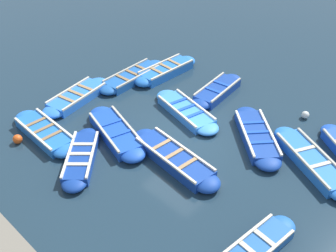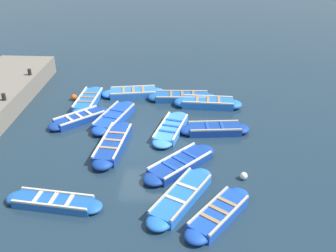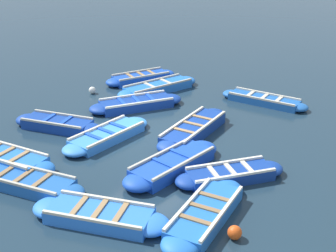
{
  "view_description": "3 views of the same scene",
  "coord_description": "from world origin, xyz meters",
  "px_view_note": "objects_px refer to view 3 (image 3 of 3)",
  "views": [
    {
      "loc": [
        -8.82,
        -7.45,
        9.03
      ],
      "look_at": [
        -0.15,
        0.72,
        0.2
      ],
      "focal_mm": 42.0,
      "sensor_mm": 36.0,
      "label": 1
    },
    {
      "loc": [
        1.96,
        -15.34,
        9.2
      ],
      "look_at": [
        1.0,
        0.48,
        0.54
      ],
      "focal_mm": 42.0,
      "sensor_mm": 36.0,
      "label": 2
    },
    {
      "loc": [
        -6.93,
        12.87,
        6.83
      ],
      "look_at": [
        -0.66,
        -0.14,
        0.42
      ],
      "focal_mm": 50.0,
      "sensor_mm": 36.0,
      "label": 3
    }
  ],
  "objects_px": {
    "boat_outer_left": "(264,100)",
    "boat_inner_gap": "(100,216)",
    "boat_tucked": "(5,159)",
    "boat_drifting": "(57,124)",
    "boat_centre": "(205,214)",
    "boat_mid_row": "(141,78)",
    "boat_near_quay": "(136,104)",
    "boat_broadside": "(24,182)",
    "boat_end_of_row": "(194,129)",
    "boat_stern_in": "(173,164)",
    "buoy_yellow_far": "(235,233)",
    "boat_outer_right": "(230,175)",
    "buoy_orange_near": "(92,90)",
    "boat_bow_out": "(107,135)",
    "boat_alongside": "(158,87)"
  },
  "relations": [
    {
      "from": "buoy_yellow_far",
      "to": "boat_mid_row",
      "type": "bearing_deg",
      "value": -50.64
    },
    {
      "from": "boat_stern_in",
      "to": "buoy_yellow_far",
      "type": "bearing_deg",
      "value": 139.2
    },
    {
      "from": "boat_tucked",
      "to": "buoy_yellow_far",
      "type": "height_order",
      "value": "boat_tucked"
    },
    {
      "from": "boat_alongside",
      "to": "buoy_yellow_far",
      "type": "height_order",
      "value": "boat_alongside"
    },
    {
      "from": "boat_mid_row",
      "to": "boat_inner_gap",
      "type": "xyz_separation_m",
      "value": [
        -4.31,
        9.95,
        -0.01
      ]
    },
    {
      "from": "boat_alongside",
      "to": "buoy_orange_near",
      "type": "xyz_separation_m",
      "value": [
        2.39,
        1.47,
        -0.03
      ]
    },
    {
      "from": "boat_alongside",
      "to": "boat_mid_row",
      "type": "bearing_deg",
      "value": -32.88
    },
    {
      "from": "boat_mid_row",
      "to": "boat_end_of_row",
      "type": "distance_m",
      "value": 6.16
    },
    {
      "from": "boat_mid_row",
      "to": "boat_near_quay",
      "type": "distance_m",
      "value": 3.26
    },
    {
      "from": "boat_mid_row",
      "to": "boat_drifting",
      "type": "xyz_separation_m",
      "value": [
        0.12,
        5.92,
        0.0
      ]
    },
    {
      "from": "boat_bow_out",
      "to": "buoy_orange_near",
      "type": "relative_size",
      "value": 12.38
    },
    {
      "from": "boat_outer_left",
      "to": "boat_inner_gap",
      "type": "bearing_deg",
      "value": 81.13
    },
    {
      "from": "boat_broadside",
      "to": "boat_near_quay",
      "type": "relative_size",
      "value": 1.12
    },
    {
      "from": "boat_outer_right",
      "to": "buoy_orange_near",
      "type": "height_order",
      "value": "boat_outer_right"
    },
    {
      "from": "boat_centre",
      "to": "boat_end_of_row",
      "type": "distance_m",
      "value": 5.01
    },
    {
      "from": "boat_drifting",
      "to": "boat_bow_out",
      "type": "relative_size",
      "value": 0.91
    },
    {
      "from": "boat_inner_gap",
      "to": "boat_end_of_row",
      "type": "bearing_deg",
      "value": -91.1
    },
    {
      "from": "boat_centre",
      "to": "boat_broadside",
      "type": "bearing_deg",
      "value": 8.07
    },
    {
      "from": "boat_outer_right",
      "to": "boat_centre",
      "type": "distance_m",
      "value": 2.13
    },
    {
      "from": "boat_end_of_row",
      "to": "buoy_orange_near",
      "type": "distance_m",
      "value": 5.86
    },
    {
      "from": "boat_outer_left",
      "to": "boat_stern_in",
      "type": "height_order",
      "value": "boat_stern_in"
    },
    {
      "from": "boat_inner_gap",
      "to": "boat_alongside",
      "type": "xyz_separation_m",
      "value": [
        3.01,
        -9.11,
        0.01
      ]
    },
    {
      "from": "boat_mid_row",
      "to": "boat_centre",
      "type": "bearing_deg",
      "value": 127.03
    },
    {
      "from": "boat_end_of_row",
      "to": "buoy_yellow_far",
      "type": "bearing_deg",
      "value": 122.4
    },
    {
      "from": "boat_broadside",
      "to": "boat_mid_row",
      "type": "height_order",
      "value": "boat_mid_row"
    },
    {
      "from": "boat_tucked",
      "to": "boat_inner_gap",
      "type": "distance_m",
      "value": 4.35
    },
    {
      "from": "boat_broadside",
      "to": "boat_end_of_row",
      "type": "height_order",
      "value": "boat_end_of_row"
    },
    {
      "from": "boat_outer_left",
      "to": "boat_near_quay",
      "type": "relative_size",
      "value": 1.07
    },
    {
      "from": "boat_end_of_row",
      "to": "boat_centre",
      "type": "bearing_deg",
      "value": 116.13
    },
    {
      "from": "boat_stern_in",
      "to": "boat_bow_out",
      "type": "distance_m",
      "value": 3.02
    },
    {
      "from": "boat_alongside",
      "to": "boat_outer_left",
      "type": "bearing_deg",
      "value": -173.27
    },
    {
      "from": "boat_mid_row",
      "to": "boat_bow_out",
      "type": "xyz_separation_m",
      "value": [
        -1.95,
        5.91,
        -0.02
      ]
    },
    {
      "from": "boat_alongside",
      "to": "boat_bow_out",
      "type": "relative_size",
      "value": 1.04
    },
    {
      "from": "boat_inner_gap",
      "to": "boat_near_quay",
      "type": "distance_m",
      "value": 7.58
    },
    {
      "from": "boat_drifting",
      "to": "boat_stern_in",
      "type": "bearing_deg",
      "value": 169.47
    },
    {
      "from": "boat_outer_right",
      "to": "boat_end_of_row",
      "type": "xyz_separation_m",
      "value": [
        2.12,
        -2.36,
        0.03
      ]
    },
    {
      "from": "boat_centre",
      "to": "boat_alongside",
      "type": "bearing_deg",
      "value": -56.15
    },
    {
      "from": "boat_stern_in",
      "to": "buoy_yellow_far",
      "type": "xyz_separation_m",
      "value": [
        -2.69,
        2.32,
        -0.02
      ]
    },
    {
      "from": "boat_stern_in",
      "to": "boat_broadside",
      "type": "bearing_deg",
      "value": 38.9
    },
    {
      "from": "boat_drifting",
      "to": "boat_bow_out",
      "type": "xyz_separation_m",
      "value": [
        -2.07,
        -0.01,
        -0.03
      ]
    },
    {
      "from": "boat_tucked",
      "to": "boat_near_quay",
      "type": "distance_m",
      "value": 5.94
    },
    {
      "from": "boat_outer_left",
      "to": "boat_bow_out",
      "type": "bearing_deg",
      "value": 55.39
    },
    {
      "from": "boat_tucked",
      "to": "boat_outer_left",
      "type": "bearing_deg",
      "value": -123.97
    },
    {
      "from": "boat_inner_gap",
      "to": "boat_end_of_row",
      "type": "xyz_separation_m",
      "value": [
        -0.11,
        -5.66,
        0.03
      ]
    },
    {
      "from": "boat_centre",
      "to": "boat_inner_gap",
      "type": "height_order",
      "value": "boat_centre"
    },
    {
      "from": "buoy_yellow_far",
      "to": "boat_centre",
      "type": "bearing_deg",
      "value": -23.21
    },
    {
      "from": "boat_centre",
      "to": "boat_drifting",
      "type": "bearing_deg",
      "value": -22.98
    },
    {
      "from": "boat_tucked",
      "to": "boat_inner_gap",
      "type": "height_order",
      "value": "boat_tucked"
    },
    {
      "from": "boat_tucked",
      "to": "boat_drifting",
      "type": "distance_m",
      "value": 2.84
    },
    {
      "from": "boat_near_quay",
      "to": "boat_drifting",
      "type": "distance_m",
      "value": 3.35
    }
  ]
}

